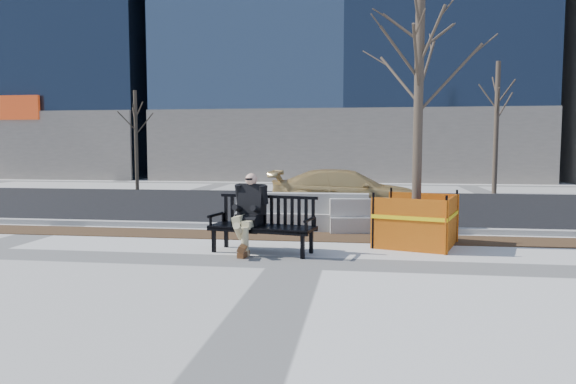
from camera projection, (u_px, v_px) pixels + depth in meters
name	position (u px, v px, depth m)	size (l,w,h in m)	color
ground	(297.00, 263.00, 9.08)	(120.00, 120.00, 0.00)	beige
mulch_strip	(312.00, 237.00, 11.65)	(40.00, 1.20, 0.02)	#47301C
asphalt_street	(329.00, 205.00, 17.76)	(60.00, 10.40, 0.01)	black
curb	(315.00, 228.00, 12.58)	(60.00, 0.25, 0.12)	#9E9B93
bench	(262.00, 253.00, 9.95)	(2.01, 0.72, 1.07)	black
seated_man	(250.00, 251.00, 10.09)	(0.62, 1.04, 1.46)	black
tree_fence	(415.00, 245.00, 10.67)	(2.19, 2.19, 5.48)	orange
sedan	(347.00, 214.00, 15.46)	(1.83, 4.50, 1.31)	tan
jersey_barrier_left	(302.00, 230.00, 12.59)	(3.12, 0.62, 0.89)	#98958E
jersey_barrier_right	(390.00, 232.00, 12.26)	(2.78, 0.56, 0.80)	#A5A39A
far_tree_left	(137.00, 190.00, 24.09)	(1.78, 1.78, 4.81)	#463B2D
far_tree_right	(494.00, 193.00, 22.25)	(2.18, 2.18, 5.88)	#4B3D30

